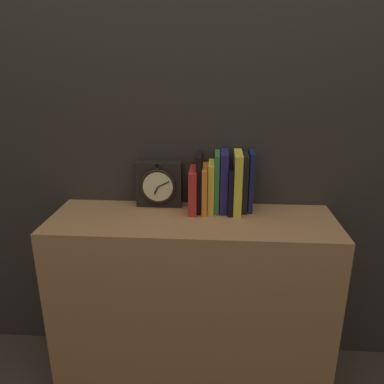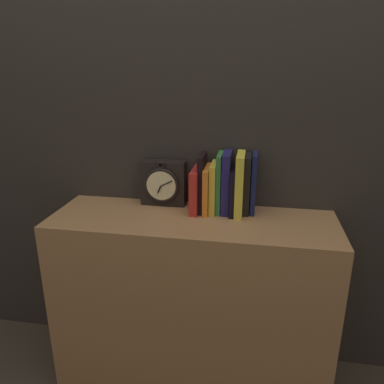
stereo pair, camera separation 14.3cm
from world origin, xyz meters
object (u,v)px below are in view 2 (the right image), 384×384
book_slot4_green (220,183)px  book_slot9_navy (254,183)px  book_slot0_red (195,190)px  book_slot5_navy (227,182)px  book_slot8_black (247,184)px  clock (163,183)px  book_slot7_yellow (240,184)px  book_slot1_black (202,183)px  book_slot3_yellow (214,187)px  book_slot6_black (233,191)px  book_slot2_orange (207,189)px

book_slot4_green → book_slot9_navy: book_slot9_navy is taller
book_slot0_red → book_slot9_navy: 0.24m
book_slot5_navy → book_slot8_black: book_slot5_navy is taller
clock → book_slot7_yellow: bearing=-7.5°
book_slot5_navy → book_slot8_black: size_ratio=1.04×
book_slot0_red → book_slot1_black: 0.04m
book_slot1_black → book_slot3_yellow: bearing=-0.6°
book_slot0_red → book_slot6_black: bearing=1.2°
book_slot0_red → book_slot9_navy: bearing=5.9°
book_slot3_yellow → book_slot4_green: size_ratio=0.83×
book_slot1_black → clock: bearing=169.3°
book_slot7_yellow → book_slot9_navy: size_ratio=1.01×
clock → book_slot0_red: 0.15m
book_slot0_red → book_slot4_green: 0.10m
book_slot5_navy → book_slot0_red: bearing=-174.5°
book_slot1_black → book_slot2_orange: 0.04m
book_slot4_green → book_slot5_navy: size_ratio=0.98×
book_slot1_black → book_slot3_yellow: size_ratio=1.17×
book_slot0_red → book_slot7_yellow: bearing=0.1°
clock → book_slot3_yellow: bearing=-8.4°
book_slot1_black → book_slot7_yellow: size_ratio=0.95×
book_slot2_orange → book_slot1_black: bearing=160.1°
clock → book_slot5_navy: 0.27m
clock → book_slot7_yellow: 0.33m
book_slot4_green → book_slot9_navy: size_ratio=0.99×
book_slot5_navy → book_slot1_black: bearing=-179.3°
book_slot8_black → book_slot9_navy: size_ratio=0.97×
book_slot0_red → book_slot4_green: (0.10, 0.01, 0.03)m
book_slot2_orange → book_slot6_black: 0.10m
book_slot4_green → book_slot1_black: bearing=-178.1°
book_slot3_yellow → book_slot7_yellow: 0.11m
book_slot4_green → book_slot8_black: 0.11m
book_slot1_black → book_slot6_black: 0.13m
book_slot1_black → book_slot2_orange: book_slot1_black is taller
book_slot0_red → book_slot1_black: bearing=22.7°
book_slot1_black → book_slot8_black: (0.18, 0.01, 0.00)m
book_slot1_black → book_slot5_navy: size_ratio=0.95×
clock → book_slot9_navy: book_slot9_navy is taller
clock → book_slot6_black: bearing=-7.6°
clock → book_slot4_green: (0.24, -0.03, 0.02)m
book_slot1_black → book_slot4_green: (0.07, 0.00, 0.00)m
book_slot3_yellow → book_slot6_black: size_ratio=1.10×
book_slot5_navy → book_slot9_navy: size_ratio=1.01×
book_slot1_black → book_slot8_black: book_slot8_black is taller
book_slot2_orange → book_slot4_green: size_ratio=0.77×
book_slot1_black → book_slot5_navy: 0.10m
book_slot3_yellow → book_slot4_green: bearing=7.3°
book_slot3_yellow → book_slot6_black: bearing=-5.3°
book_slot0_red → book_slot5_navy: (0.13, 0.01, 0.03)m
book_slot7_yellow → book_slot8_black: size_ratio=1.04×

